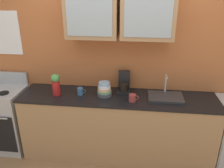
% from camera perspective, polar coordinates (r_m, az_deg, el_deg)
% --- Properties ---
extents(ground_plane, '(10.00, 10.00, 0.00)m').
position_cam_1_polar(ground_plane, '(3.53, 1.23, -16.85)').
color(ground_plane, '#936B47').
extents(back_wall_unit, '(5.05, 0.42, 2.80)m').
position_cam_1_polar(back_wall_unit, '(3.13, 1.95, 8.86)').
color(back_wall_unit, '#B76638').
rests_on(back_wall_unit, ground_plane).
extents(counter, '(2.61, 0.60, 0.93)m').
position_cam_1_polar(counter, '(3.25, 1.30, -10.49)').
color(counter, '#A87F56').
rests_on(counter, ground_plane).
extents(stove_range, '(0.68, 0.60, 1.11)m').
position_cam_1_polar(stove_range, '(3.78, -25.37, -7.73)').
color(stove_range, '#ADAFB5').
rests_on(stove_range, ground_plane).
extents(sink_faucet, '(0.45, 0.33, 0.28)m').
position_cam_1_polar(sink_faucet, '(3.05, 13.18, -3.03)').
color(sink_faucet, '#2D2D30').
rests_on(sink_faucet, counter).
extents(bowl_stack, '(0.20, 0.20, 0.19)m').
position_cam_1_polar(bowl_stack, '(3.02, -1.90, -1.42)').
color(bowl_stack, '#4C4C54').
rests_on(bowl_stack, counter).
extents(vase, '(0.11, 0.11, 0.29)m').
position_cam_1_polar(vase, '(3.10, -13.80, -0.02)').
color(vase, '#B21E1E').
rests_on(vase, counter).
extents(cup_near_sink, '(0.13, 0.09, 0.09)m').
position_cam_1_polar(cup_near_sink, '(2.89, 5.14, -3.46)').
color(cup_near_sink, '#993838').
rests_on(cup_near_sink, counter).
extents(cup_near_bowls, '(0.11, 0.08, 0.10)m').
position_cam_1_polar(cup_near_bowls, '(3.08, -7.88, -1.80)').
color(cup_near_bowls, '#38608C').
rests_on(cup_near_bowls, counter).
extents(coffee_maker, '(0.17, 0.20, 0.29)m').
position_cam_1_polar(coffee_maker, '(3.12, 2.98, -0.08)').
color(coffee_maker, black).
rests_on(coffee_maker, counter).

